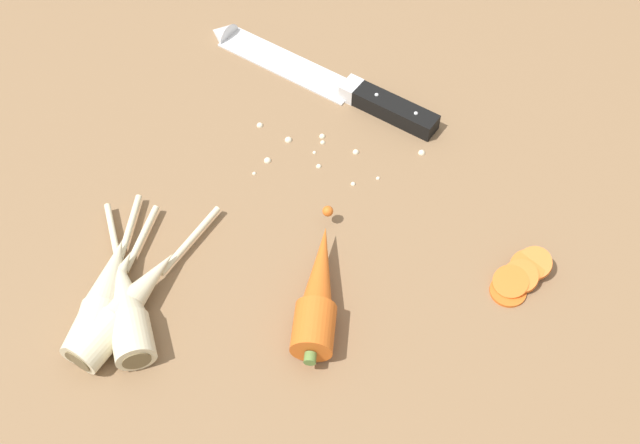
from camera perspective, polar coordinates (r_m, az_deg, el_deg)
name	(u,v)px	position (r cm, az deg, el deg)	size (l,w,h in cm)	color
ground_plane	(318,226)	(85.61, -0.16, -0.31)	(120.00, 90.00, 4.00)	brown
chefs_knife	(314,74)	(98.52, -0.50, 11.18)	(28.25, 25.50, 4.18)	silver
whole_carrot	(318,292)	(76.01, -0.14, -5.34)	(7.28, 18.47, 4.20)	#D6601E
parsnip_front	(106,303)	(78.50, -15.97, -5.94)	(9.17, 18.97, 4.00)	beige
parsnip_mid_left	(107,292)	(79.19, -15.95, -5.12)	(6.52, 19.63, 4.00)	beige
parsnip_mid_right	(128,305)	(77.80, -14.42, -6.14)	(15.72, 18.88, 4.00)	beige
parsnip_back	(126,303)	(77.96, -14.59, -6.01)	(6.35, 20.43, 4.00)	beige
carrot_slice_stack	(520,276)	(81.25, 14.99, -4.00)	(7.17, 6.07, 3.08)	#D6601E
mince_crumbs	(318,148)	(89.97, -0.17, 5.69)	(20.77, 11.26, 0.89)	beige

